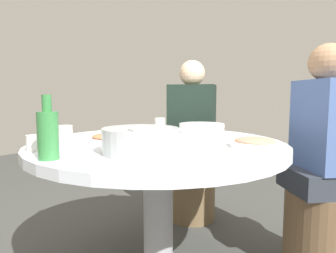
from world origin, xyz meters
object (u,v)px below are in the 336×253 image
green_bottle (48,134)px  tea_cup_near (34,143)px  round_dining_table (158,169)px  rice_bowl (141,140)px  dish_eggplant (139,130)px  tea_cup_far (65,131)px  diner_right (324,131)px  tea_cup_side (160,124)px  diner_left (192,120)px  stool_for_diner_right (319,232)px  dish_shrimp (255,143)px  soup_bowl (202,128)px  dish_tofu_braise (109,138)px  stool_for_diner_left (191,189)px

green_bottle → tea_cup_near: (0.19, -0.04, -0.06)m
green_bottle → round_dining_table: bearing=-94.0°
rice_bowl → tea_cup_near: rice_bowl is taller
dish_eggplant → round_dining_table: bearing=149.2°
tea_cup_far → round_dining_table: bearing=-158.1°
tea_cup_near → diner_right: size_ratio=0.09×
round_dining_table → tea_cup_near: tea_cup_near is taller
tea_cup_side → diner_left: size_ratio=0.10×
tea_cup_side → stool_for_diner_right: size_ratio=0.17×
dish_shrimp → tea_cup_near: bearing=45.3°
soup_bowl → tea_cup_side: 0.32m
tea_cup_side → stool_for_diner_right: tea_cup_side is taller
dish_tofu_braise → tea_cup_near: size_ratio=3.26×
stool_for_diner_right → diner_left: bearing=-9.5°
round_dining_table → soup_bowl: bearing=-86.5°
diner_left → stool_for_diner_right: 1.09m
green_bottle → diner_right: size_ratio=0.30×
round_dining_table → tea_cup_side: tea_cup_side is taller
tea_cup_side → diner_left: bearing=-92.3°
dish_eggplant → tea_cup_far: tea_cup_far is taller
dish_tofu_braise → diner_left: diner_left is taller
rice_bowl → stool_for_diner_left: size_ratio=0.67×
round_dining_table → rice_bowl: 0.34m
stool_for_diner_left → round_dining_table: bearing=113.2°
rice_bowl → stool_for_diner_right: (-0.48, -0.86, -0.55)m
stool_for_diner_left → diner_left: 0.54m
tea_cup_far → diner_right: diner_right is taller
round_dining_table → diner_left: bearing=-66.8°
round_dining_table → stool_for_diner_left: (0.33, -0.76, -0.36)m
rice_bowl → diner_left: bearing=-65.7°
stool_for_diner_left → stool_for_diner_right: same height
diner_left → stool_for_diner_left: bearing=-63.4°
soup_bowl → dish_eggplant: soup_bowl is taller
soup_bowl → tea_cup_far: 0.78m
dish_shrimp → tea_cup_far: (0.92, 0.36, 0.01)m
round_dining_table → stool_for_diner_left: size_ratio=2.71×
diner_left → stool_for_diner_right: (-0.93, 0.16, -0.54)m
tea_cup_far → dish_eggplant: bearing=-115.6°
green_bottle → tea_cup_near: green_bottle is taller
rice_bowl → soup_bowl: (0.16, -0.68, -0.03)m
tea_cup_side → diner_right: size_ratio=0.10×
soup_bowl → dish_tofu_braise: bearing=72.5°
rice_bowl → dish_tofu_braise: rice_bowl is taller
green_bottle → stool_for_diner_left: bearing=-77.5°
tea_cup_far → tea_cup_side: tea_cup_side is taller
rice_bowl → diner_left: 1.11m
round_dining_table → dish_tofu_braise: size_ratio=5.75×
stool_for_diner_right → tea_cup_far: bearing=36.1°
green_bottle → tea_cup_near: size_ratio=3.50×
dish_eggplant → tea_cup_far: 0.42m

